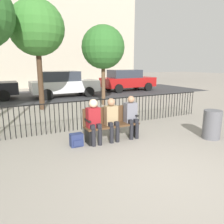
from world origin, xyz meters
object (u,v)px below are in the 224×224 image
at_px(park_bench, 111,122).
at_px(parked_car_1, 64,84).
at_px(backpack, 77,140).
at_px(trash_bin, 212,124).
at_px(seated_person_2, 131,115).
at_px(tree_3, 103,47).
at_px(tree_2, 37,28).
at_px(seated_person_1, 112,117).
at_px(parked_car_2, 127,80).
at_px(seated_person_0, 94,119).

bearing_deg(park_bench, parked_car_1, 83.86).
bearing_deg(parked_car_1, backpack, -102.76).
distance_m(backpack, trash_bin, 3.81).
distance_m(seated_person_2, backpack, 1.71).
bearing_deg(tree_3, tree_2, 175.86).
height_order(tree_2, parked_car_1, tree_2).
distance_m(park_bench, tree_2, 6.04).
height_order(seated_person_1, tree_2, tree_2).
distance_m(seated_person_2, parked_car_2, 11.03).
relative_size(seated_person_0, trash_bin, 1.47).
height_order(park_bench, seated_person_0, seated_person_0).
distance_m(backpack, tree_3, 6.43).
height_order(park_bench, seated_person_2, seated_person_2).
distance_m(backpack, parked_car_2, 11.92).
bearing_deg(seated_person_0, backpack, 176.31).
relative_size(parked_car_1, trash_bin, 5.14).
xyz_separation_m(tree_3, trash_bin, (0.56, -6.12, -2.45)).
distance_m(park_bench, trash_bin, 2.87).
xyz_separation_m(seated_person_1, seated_person_2, (0.63, 0.00, 0.01)).
height_order(backpack, tree_2, tree_2).
bearing_deg(backpack, tree_3, 58.37).
bearing_deg(tree_3, parked_car_2, 47.80).
bearing_deg(parked_car_1, tree_3, -73.24).
bearing_deg(parked_car_1, seated_person_0, -99.65).
relative_size(seated_person_0, parked_car_1, 0.29).
height_order(seated_person_0, parked_car_1, parked_car_1).
bearing_deg(seated_person_1, seated_person_2, 0.12).
xyz_separation_m(seated_person_0, parked_car_2, (6.69, 9.53, 0.16)).
relative_size(tree_3, parked_car_1, 0.94).
relative_size(parked_car_2, trash_bin, 5.14).
bearing_deg(trash_bin, seated_person_1, 156.83).
distance_m(seated_person_1, backpack, 1.12).
distance_m(tree_3, parked_car_2, 6.44).
height_order(seated_person_0, seated_person_1, seated_person_0).
bearing_deg(parked_car_1, park_bench, -96.14).
bearing_deg(parked_car_2, parked_car_1, -170.62).
bearing_deg(seated_person_0, trash_bin, -19.66).
distance_m(seated_person_0, trash_bin, 3.34).
relative_size(seated_person_0, backpack, 3.57).
bearing_deg(tree_2, parked_car_1, 60.68).
xyz_separation_m(backpack, trash_bin, (3.62, -1.15, 0.24)).
bearing_deg(seated_person_0, tree_2, 95.07).
xyz_separation_m(tree_2, parked_car_2, (7.15, 4.31, -2.73)).
bearing_deg(parked_car_1, parked_car_2, 9.38).
xyz_separation_m(tree_3, parked_car_2, (4.11, 4.53, -2.02)).
height_order(seated_person_0, seated_person_2, seated_person_2).
bearing_deg(tree_2, seated_person_0, -84.93).
bearing_deg(tree_2, tree_3, -4.14).
bearing_deg(parked_car_2, backpack, -127.04).
distance_m(seated_person_1, parked_car_1, 8.73).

